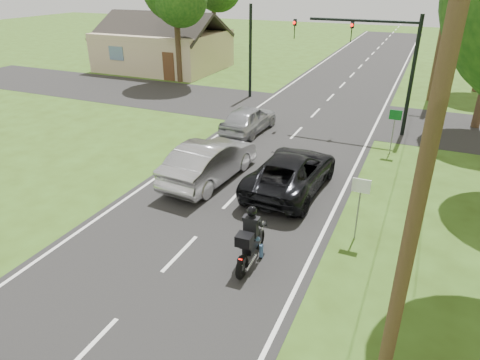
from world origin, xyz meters
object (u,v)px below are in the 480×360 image
at_px(motorcycle_rider, 250,242).
at_px(sign_green, 395,121).
at_px(traffic_signal, 376,52).
at_px(sign_white, 360,195).
at_px(silver_sedan, 210,161).
at_px(silver_suv, 249,119).
at_px(utility_pole_near, 428,152).
at_px(utility_pole_far, 444,20).
at_px(dark_suv, 291,171).

distance_m(motorcycle_rider, sign_green, 10.93).
bearing_deg(traffic_signal, sign_white, -82.95).
bearing_deg(traffic_signal, motorcycle_rider, -95.07).
bearing_deg(silver_sedan, silver_suv, -77.59).
height_order(utility_pole_near, sign_green, utility_pole_near).
bearing_deg(utility_pole_near, silver_sedan, 137.89).
bearing_deg(sign_green, utility_pole_near, -84.28).
xyz_separation_m(silver_sedan, utility_pole_far, (7.75, 17.00, 4.23)).
distance_m(utility_pole_far, sign_white, 19.39).
bearing_deg(motorcycle_rider, traffic_signal, 82.79).
relative_size(silver_suv, sign_white, 2.02).
bearing_deg(sign_white, dark_suv, 139.19).
height_order(dark_suv, sign_white, sign_white).
height_order(utility_pole_near, utility_pole_far, same).
xyz_separation_m(sign_white, sign_green, (0.20, 8.00, 0.00)).
height_order(motorcycle_rider, sign_green, sign_green).
bearing_deg(silver_sedan, motorcycle_rider, 133.27).
relative_size(silver_sedan, traffic_signal, 0.80).
distance_m(utility_pole_far, sign_green, 11.63).
xyz_separation_m(utility_pole_near, sign_white, (-1.50, 4.98, -3.49)).
distance_m(traffic_signal, utility_pole_far, 8.55).
bearing_deg(silver_suv, traffic_signal, -149.88).
height_order(traffic_signal, sign_green, traffic_signal).
relative_size(silver_suv, sign_green, 2.02).
bearing_deg(traffic_signal, silver_sedan, -118.49).
xyz_separation_m(silver_suv, utility_pole_far, (8.60, 10.91, 4.34)).
bearing_deg(sign_green, silver_suv, 179.12).
relative_size(utility_pole_near, utility_pole_far, 1.00).
height_order(traffic_signal, utility_pole_near, utility_pole_near).
xyz_separation_m(utility_pole_far, sign_white, (-1.50, -19.02, -3.49)).
bearing_deg(motorcycle_rider, utility_pole_near, -33.06).
xyz_separation_m(motorcycle_rider, sign_white, (2.57, 2.54, 0.86)).
distance_m(silver_suv, sign_green, 7.35).
relative_size(motorcycle_rider, utility_pole_far, 0.22).
bearing_deg(silver_suv, dark_suv, 129.99).
bearing_deg(silver_sedan, traffic_signal, -114.09).
distance_m(utility_pole_near, sign_green, 13.50).
height_order(silver_suv, utility_pole_near, utility_pole_near).
relative_size(motorcycle_rider, silver_suv, 0.51).
relative_size(silver_suv, utility_pole_far, 0.43).
bearing_deg(sign_white, motorcycle_rider, -135.25).
bearing_deg(motorcycle_rider, utility_pole_far, 77.19).
distance_m(traffic_signal, sign_green, 4.24).
height_order(traffic_signal, sign_white, traffic_signal).
xyz_separation_m(silver_suv, traffic_signal, (5.74, 2.90, 3.39)).
relative_size(silver_sedan, silver_suv, 1.19).
bearing_deg(sign_white, utility_pole_far, 85.49).
distance_m(motorcycle_rider, utility_pole_far, 22.37).
bearing_deg(utility_pole_far, utility_pole_near, -90.00).
xyz_separation_m(traffic_signal, sign_green, (1.56, -3.02, -2.54)).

